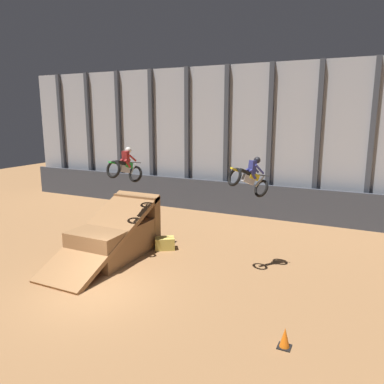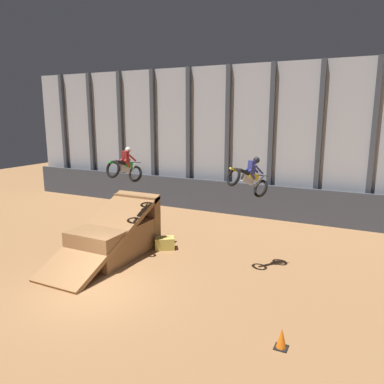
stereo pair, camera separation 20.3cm
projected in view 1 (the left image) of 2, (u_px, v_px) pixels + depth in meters
The scene contains 8 objects.
ground_plane at pixel (96, 293), 13.25m from camera, with size 60.00×60.00×0.00m, color #996B42.
arena_back_wall at pixel (227, 140), 23.77m from camera, with size 32.00×0.40×9.18m.
lower_barrier at pixel (222, 197), 23.78m from camera, with size 31.36×0.20×2.05m.
dirt_ramp at pixel (117, 235), 16.79m from camera, with size 2.34×5.81×2.59m.
rider_bike_left_air at pixel (125, 166), 15.82m from camera, with size 0.90×1.75×1.61m.
rider_bike_right_air at pixel (250, 177), 14.36m from camera, with size 1.58×1.79×1.66m.
traffic_cone_near_ramp at pixel (285, 338), 10.11m from camera, with size 0.36×0.36×0.58m.
hay_bale_trackside at pixel (165, 243), 17.51m from camera, with size 1.08×1.00×0.57m.
Camera 1 is at (8.39, -9.54, 6.22)m, focal length 35.00 mm.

